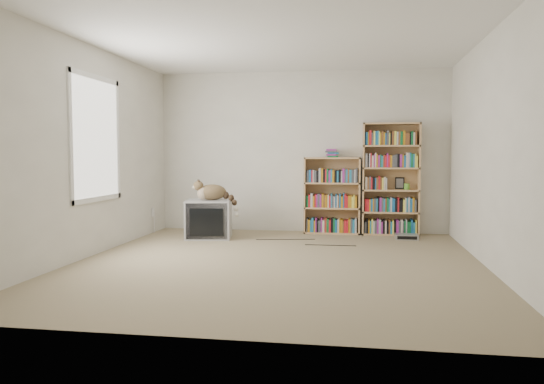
# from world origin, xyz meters

# --- Properties ---
(floor) EXTENTS (4.50, 5.00, 0.01)m
(floor) POSITION_xyz_m (0.00, 0.00, 0.00)
(floor) COLOR gray
(floor) RESTS_ON ground
(wall_back) EXTENTS (4.50, 0.02, 2.50)m
(wall_back) POSITION_xyz_m (0.00, 2.50, 1.25)
(wall_back) COLOR silver
(wall_back) RESTS_ON floor
(wall_front) EXTENTS (4.50, 0.02, 2.50)m
(wall_front) POSITION_xyz_m (0.00, -2.50, 1.25)
(wall_front) COLOR silver
(wall_front) RESTS_ON floor
(wall_left) EXTENTS (0.02, 5.00, 2.50)m
(wall_left) POSITION_xyz_m (-2.25, 0.00, 1.25)
(wall_left) COLOR silver
(wall_left) RESTS_ON floor
(wall_right) EXTENTS (0.02, 5.00, 2.50)m
(wall_right) POSITION_xyz_m (2.25, 0.00, 1.25)
(wall_right) COLOR silver
(wall_right) RESTS_ON floor
(ceiling) EXTENTS (4.50, 5.00, 0.02)m
(ceiling) POSITION_xyz_m (0.00, 0.00, 2.50)
(ceiling) COLOR white
(ceiling) RESTS_ON wall_back
(window) EXTENTS (0.02, 1.22, 1.52)m
(window) POSITION_xyz_m (-2.24, 0.20, 1.40)
(window) COLOR white
(window) RESTS_ON wall_left
(crt_tv) EXTENTS (0.72, 0.67, 0.55)m
(crt_tv) POSITION_xyz_m (-1.25, 1.61, 0.27)
(crt_tv) COLOR #A1A0A3
(crt_tv) RESTS_ON floor
(cat) EXTENTS (0.70, 0.43, 0.50)m
(cat) POSITION_xyz_m (-1.14, 1.60, 0.64)
(cat) COLOR #3A2917
(cat) RESTS_ON crt_tv
(bookcase_tall) EXTENTS (0.84, 0.30, 1.68)m
(bookcase_tall) POSITION_xyz_m (1.37, 2.36, 0.80)
(bookcase_tall) COLOR tan
(bookcase_tall) RESTS_ON floor
(bookcase_short) EXTENTS (0.85, 0.30, 1.17)m
(bookcase_short) POSITION_xyz_m (0.49, 2.36, 0.53)
(bookcase_short) COLOR tan
(bookcase_short) RESTS_ON floor
(book_stack) EXTENTS (0.18, 0.23, 0.12)m
(book_stack) POSITION_xyz_m (0.49, 2.34, 1.23)
(book_stack) COLOR red
(book_stack) RESTS_ON bookcase_short
(green_mug) EXTENTS (0.08, 0.08, 0.09)m
(green_mug) POSITION_xyz_m (1.60, 2.34, 0.73)
(green_mug) COLOR #5FAD31
(green_mug) RESTS_ON bookcase_tall
(framed_print) EXTENTS (0.13, 0.05, 0.18)m
(framed_print) POSITION_xyz_m (1.51, 2.44, 0.78)
(framed_print) COLOR black
(framed_print) RESTS_ON bookcase_tall
(dvd_player) EXTENTS (0.32, 0.23, 0.07)m
(dvd_player) POSITION_xyz_m (1.58, 1.93, 0.04)
(dvd_player) COLOR #AAABAF
(dvd_player) RESTS_ON floor
(wall_outlet) EXTENTS (0.01, 0.08, 0.13)m
(wall_outlet) POSITION_xyz_m (-2.24, 1.95, 0.32)
(wall_outlet) COLOR silver
(wall_outlet) RESTS_ON wall_left
(floor_cables) EXTENTS (1.20, 0.70, 0.01)m
(floor_cables) POSITION_xyz_m (0.11, 1.46, 0.00)
(floor_cables) COLOR black
(floor_cables) RESTS_ON floor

